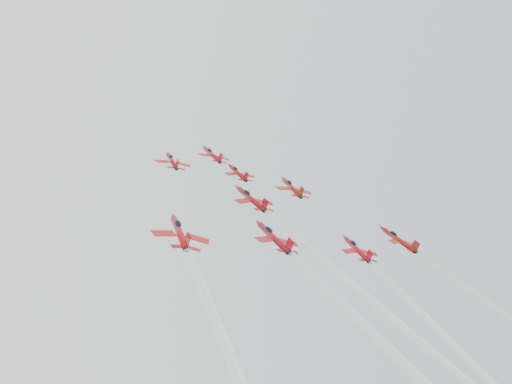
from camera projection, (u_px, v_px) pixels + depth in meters
jet_lead at (212, 154)px, 149.17m from camera, size 9.12×11.31×8.37m
jet_row2_left at (172, 161)px, 133.66m from camera, size 8.71×10.79×7.99m
jet_row2_center at (238, 173)px, 141.19m from camera, size 8.39×10.40×7.70m
jet_row2_right at (292, 187)px, 143.84m from camera, size 10.08×12.49×9.25m
jet_center at (385, 336)px, 86.54m from camera, size 10.12×90.24×65.28m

